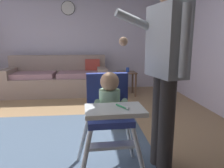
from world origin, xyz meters
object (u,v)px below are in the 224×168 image
(high_chair, at_px, (109,107))
(wall_clock, at_px, (68,8))
(toy_ball, at_px, (123,122))
(side_table, at_px, (127,78))
(adult_standing, at_px, (165,69))
(sippy_cup, at_px, (128,70))
(couch, at_px, (58,79))

(high_chair, height_order, wall_clock, wall_clock)
(high_chair, distance_m, toy_ball, 1.20)
(side_table, relative_size, wall_clock, 1.60)
(toy_ball, xyz_separation_m, side_table, (0.35, 1.76, 0.29))
(toy_ball, bearing_deg, adult_standing, -76.70)
(side_table, xyz_separation_m, sippy_cup, (0.02, 0.00, 0.19))
(side_table, bearing_deg, toy_ball, -101.37)
(toy_ball, relative_size, sippy_cup, 1.83)
(toy_ball, bearing_deg, couch, 119.69)
(sippy_cup, relative_size, wall_clock, 0.31)
(high_chair, distance_m, adult_standing, 0.59)
(wall_clock, bearing_deg, toy_ball, -69.89)
(high_chair, distance_m, side_table, 2.87)
(toy_ball, bearing_deg, sippy_cup, 77.97)
(high_chair, relative_size, wall_clock, 2.89)
(couch, relative_size, side_table, 4.27)
(side_table, bearing_deg, sippy_cup, 0.00)
(adult_standing, relative_size, side_table, 3.18)
(toy_ball, xyz_separation_m, sippy_cup, (0.38, 1.76, 0.48))
(adult_standing, distance_m, sippy_cup, 2.71)
(side_table, height_order, wall_clock, wall_clock)
(couch, distance_m, toy_ball, 2.39)
(couch, bearing_deg, toy_ball, 29.69)
(sippy_cup, bearing_deg, wall_clock, 149.14)
(high_chair, distance_m, wall_clock, 3.86)
(side_table, xyz_separation_m, wall_clock, (-1.29, 0.78, 1.57))
(high_chair, xyz_separation_m, adult_standing, (0.50, 0.11, 0.29))
(high_chair, relative_size, side_table, 1.81)
(adult_standing, height_order, toy_ball, adult_standing)
(high_chair, xyz_separation_m, wall_clock, (-0.65, 3.57, 1.30))
(high_chair, height_order, adult_standing, adult_standing)
(high_chair, xyz_separation_m, sippy_cup, (0.65, 2.79, -0.07))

